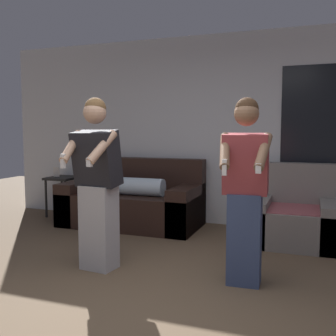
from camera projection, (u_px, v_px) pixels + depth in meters
name	position (u px, v px, depth m)	size (l,w,h in m)	color
ground_plane	(130.00, 318.00, 2.82)	(14.00, 14.00, 0.00)	brown
wall_back	(225.00, 130.00, 5.58)	(6.98, 0.07, 2.70)	silver
couch	(132.00, 202.00, 5.61)	(1.94, 0.96, 0.94)	black
armchair	(294.00, 218.00, 4.75)	(0.93, 0.94, 0.94)	slate
side_table	(63.00, 183.00, 6.23)	(0.43, 0.50, 0.77)	black
person_left	(97.00, 184.00, 3.77)	(0.49, 0.52, 1.66)	#B2B2B7
person_right	(245.00, 190.00, 3.39)	(0.45, 0.48, 1.63)	#384770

